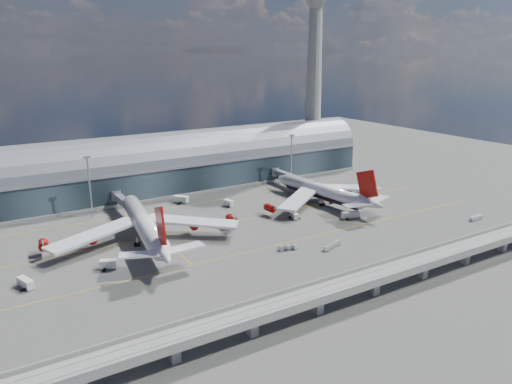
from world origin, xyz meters
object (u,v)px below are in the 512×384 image
control_tower (314,77)px  service_truck_5 (181,199)px  floodlight_mast_right (291,158)px  service_truck_2 (350,215)px  cargo_train_1 (332,246)px  service_truck_1 (109,264)px  service_truck_4 (229,203)px  cargo_train_2 (476,218)px  floodlight_mast_left (90,185)px  service_truck_3 (294,216)px  cargo_train_0 (288,248)px  service_truck_0 (26,283)px  airliner_left (145,226)px  airliner_right (324,192)px

control_tower → service_truck_5: 111.88m
floodlight_mast_right → service_truck_2: 58.88m
service_truck_5 → cargo_train_1: size_ratio=0.72×
floodlight_mast_right → cargo_train_1: floodlight_mast_right is taller
service_truck_1 → service_truck_4: (63.42, 37.41, -0.05)m
cargo_train_2 → service_truck_5: bearing=48.8°
floodlight_mast_left → service_truck_1: 55.80m
control_tower → floodlight_mast_left: control_tower is taller
service_truck_3 → cargo_train_0: bearing=-112.2°
cargo_train_2 → service_truck_1: bearing=78.7°
floodlight_mast_left → service_truck_3: bearing=-33.0°
service_truck_0 → cargo_train_2: 166.64m
airliner_left → cargo_train_1: (53.40, -38.54, -5.60)m
floodlight_mast_left → control_tower: bearing=11.7°
service_truck_0 → service_truck_3: size_ratio=1.27×
cargo_train_0 → cargo_train_2: 84.04m
service_truck_0 → service_truck_5: size_ratio=1.02×
airliner_right → cargo_train_0: size_ratio=8.83×
floodlight_mast_right → cargo_train_2: bearing=-70.0°
service_truck_2 → service_truck_3: service_truck_2 is taller
service_truck_3 → cargo_train_1: (-7.27, -32.28, -0.44)m
floodlight_mast_right → service_truck_1: bearing=-153.7°
service_truck_0 → airliner_left: bearing=2.2°
service_truck_0 → cargo_train_2: bearing=-28.7°
service_truck_2 → service_truck_3: 22.89m
floodlight_mast_right → cargo_train_1: bearing=-116.0°
service_truck_0 → cargo_train_0: size_ratio=0.94×
service_truck_1 → service_truck_3: bearing=-59.1°
airliner_right → cargo_train_0: 57.38m
cargo_train_2 → cargo_train_1: bearing=85.0°
service_truck_0 → service_truck_4: size_ratio=1.31×
service_truck_0 → cargo_train_1: 97.73m
service_truck_0 → service_truck_1: service_truck_1 is taller
service_truck_2 → service_truck_4: (-34.53, 40.23, 0.05)m
floodlight_mast_left → service_truck_3: floodlight_mast_left is taller
airliner_left → service_truck_0: (-41.50, -15.19, -5.01)m
service_truck_3 → cargo_train_0: (-21.26, -25.69, -0.42)m
airliner_right → service_truck_1: bearing=-175.0°
cargo_train_1 → service_truck_3: bearing=5.4°
floodlight_mast_left → service_truck_0: bearing=-121.1°
floodlight_mast_left → floodlight_mast_right: (100.00, 0.00, 0.00)m
airliner_right → airliner_left: bearing=177.1°
service_truck_1 → service_truck_2: size_ratio=0.73×
control_tower → floodlight_mast_right: (-35.00, -28.00, -38.00)m
airliner_left → service_truck_0: size_ratio=10.57×
control_tower → cargo_train_0: bearing=-131.3°
control_tower → service_truck_1: control_tower is taller
cargo_train_2 → service_truck_3: bearing=58.4°
cargo_train_0 → cargo_train_2: (82.81, -14.30, -0.01)m
control_tower → floodlight_mast_right: control_tower is taller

